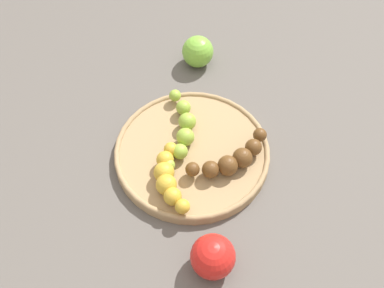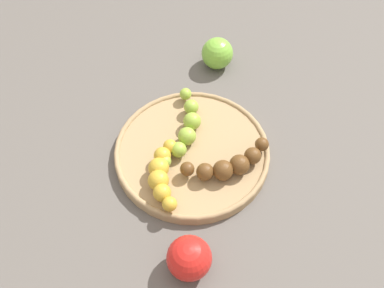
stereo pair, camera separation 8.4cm
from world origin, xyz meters
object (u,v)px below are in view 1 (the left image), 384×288
at_px(banana_green, 183,129).
at_px(apple_green, 198,52).
at_px(fruit_bowl, 192,152).
at_px(banana_spotted, 168,178).
at_px(apple_red, 213,257).
at_px(banana_overripe, 233,159).

bearing_deg(banana_green, apple_green, 84.78).
distance_m(fruit_bowl, apple_green, 0.25).
relative_size(banana_spotted, apple_red, 1.86).
distance_m(banana_overripe, apple_red, 0.19).
bearing_deg(fruit_bowl, banana_overripe, 120.38).
bearing_deg(banana_overripe, banana_spotted, -101.85).
bearing_deg(banana_green, banana_spotted, -99.19).
height_order(banana_overripe, apple_green, apple_green).
height_order(banana_green, apple_green, apple_green).
bearing_deg(apple_green, fruit_bowl, 51.59).
xyz_separation_m(banana_green, apple_red, (0.11, 0.23, -0.00)).
distance_m(banana_green, banana_overripe, 0.11).
xyz_separation_m(fruit_bowl, apple_green, (-0.16, -0.20, 0.02)).
height_order(banana_green, banana_overripe, banana_overripe).
distance_m(fruit_bowl, banana_spotted, 0.09).
bearing_deg(apple_green, banana_green, 46.36).
bearing_deg(banana_overripe, fruit_bowl, -145.31).
height_order(banana_overripe, apple_red, apple_red).
xyz_separation_m(banana_spotted, apple_red, (0.02, 0.16, -0.00)).
bearing_deg(apple_green, apple_red, 56.91).
height_order(banana_green, apple_red, apple_red).
bearing_deg(banana_overripe, apple_green, 160.88).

